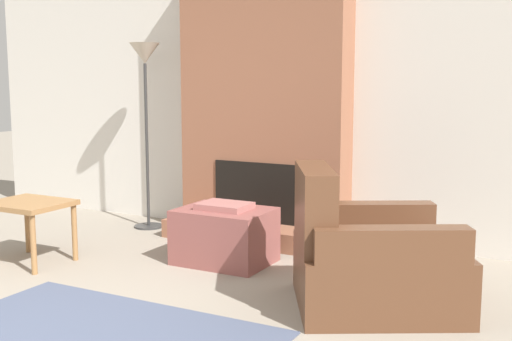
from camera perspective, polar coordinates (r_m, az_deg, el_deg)
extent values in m
cube|color=silver|center=(6.13, 1.52, 6.50)|extent=(7.02, 0.06, 2.60)
cube|color=#935B42|center=(5.96, 0.72, 6.45)|extent=(1.63, 0.32, 2.60)
cube|color=#935B42|center=(5.83, -0.83, -5.67)|extent=(1.63, 0.36, 0.17)
cube|color=black|center=(5.90, -0.02, -1.93)|extent=(0.85, 0.02, 0.55)
cube|color=#8C4C47|center=(5.20, -2.80, -5.83)|extent=(0.73, 0.56, 0.44)
cube|color=#A56660|center=(5.15, -2.82, -3.17)|extent=(0.40, 0.31, 0.05)
cube|color=brown|center=(4.30, 10.74, -9.20)|extent=(1.34, 1.30, 0.41)
cube|color=brown|center=(4.17, 5.22, -5.99)|extent=(0.54, 0.76, 0.92)
cube|color=brown|center=(3.92, 11.91, -9.37)|extent=(0.89, 0.59, 0.62)
cube|color=brown|center=(4.63, 9.82, -6.59)|extent=(0.89, 0.59, 0.62)
cube|color=#9E7042|center=(5.45, -19.56, -2.81)|extent=(0.61, 0.52, 0.04)
cylinder|color=#9E7042|center=(5.17, -19.18, -6.24)|extent=(0.04, 0.04, 0.46)
cylinder|color=#9E7042|center=(5.84, -19.65, -4.64)|extent=(0.04, 0.04, 0.46)
cylinder|color=#9E7042|center=(5.46, -15.83, -5.33)|extent=(0.04, 0.04, 0.46)
cylinder|color=#333333|center=(6.55, -9.50, -4.90)|extent=(0.29, 0.29, 0.02)
cylinder|color=#333333|center=(6.42, -9.67, 2.18)|extent=(0.03, 0.03, 1.61)
cone|color=beige|center=(6.39, -9.87, 10.24)|extent=(0.29, 0.29, 0.20)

